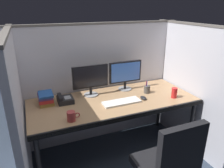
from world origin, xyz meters
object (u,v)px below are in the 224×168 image
(computer_mouse, at_px, (143,98))
(pen_cup, at_px, (147,89))
(book_stack, at_px, (46,98))
(monitor_right, at_px, (125,74))
(desk, at_px, (114,104))
(monitor_left, at_px, (90,78))
(desk_phone, at_px, (65,99))
(coffee_mug, at_px, (72,116))
(keyboard_main, at_px, (122,102))
(soda_can, at_px, (174,93))

(computer_mouse, relative_size, pen_cup, 0.58)
(book_stack, bearing_deg, monitor_right, 2.68)
(desk, xyz_separation_m, computer_mouse, (0.33, -0.10, 0.07))
(monitor_left, relative_size, book_stack, 1.96)
(book_stack, bearing_deg, desk, -16.14)
(desk_phone, distance_m, book_stack, 0.21)
(desk, relative_size, coffee_mug, 15.08)
(monitor_left, distance_m, coffee_mug, 0.63)
(keyboard_main, distance_m, desk_phone, 0.64)
(computer_mouse, xyz_separation_m, book_stack, (-1.06, 0.31, 0.05))
(computer_mouse, bearing_deg, keyboard_main, 178.88)
(soda_can, xyz_separation_m, book_stack, (-1.41, 0.41, 0.00))
(soda_can, bearing_deg, desk_phone, 163.14)
(soda_can, bearing_deg, computer_mouse, 164.68)
(monitor_left, bearing_deg, keyboard_main, -53.43)
(monitor_left, distance_m, computer_mouse, 0.66)
(monitor_left, bearing_deg, computer_mouse, -33.18)
(keyboard_main, distance_m, book_stack, 0.84)
(soda_can, distance_m, book_stack, 1.47)
(keyboard_main, height_order, desk_phone, desk_phone)
(pen_cup, bearing_deg, keyboard_main, -160.84)
(monitor_left, relative_size, keyboard_main, 1.00)
(book_stack, bearing_deg, pen_cup, -7.79)
(computer_mouse, relative_size, desk_phone, 0.51)
(monitor_left, bearing_deg, coffee_mug, -124.43)
(desk_phone, bearing_deg, monitor_left, 12.70)
(keyboard_main, bearing_deg, desk_phone, 155.52)
(desk, xyz_separation_m, soda_can, (0.69, -0.20, 0.11))
(monitor_right, relative_size, pen_cup, 2.58)
(desk, distance_m, desk_phone, 0.56)
(computer_mouse, xyz_separation_m, desk_phone, (-0.86, 0.27, 0.02))
(keyboard_main, xyz_separation_m, computer_mouse, (0.28, -0.01, 0.01))
(pen_cup, distance_m, coffee_mug, 1.06)
(monitor_right, xyz_separation_m, soda_can, (0.42, -0.46, -0.15))
(computer_mouse, distance_m, pen_cup, 0.20)
(soda_can, height_order, desk_phone, soda_can)
(coffee_mug, bearing_deg, desk, 25.48)
(monitor_left, xyz_separation_m, keyboard_main, (0.25, -0.34, -0.20))
(keyboard_main, xyz_separation_m, pen_cup, (0.41, 0.14, 0.04))
(desk, height_order, coffee_mug, coffee_mug)
(book_stack, relative_size, coffee_mug, 1.74)
(desk, height_order, keyboard_main, keyboard_main)
(keyboard_main, relative_size, computer_mouse, 4.48)
(pen_cup, xyz_separation_m, desk_phone, (-0.99, 0.12, -0.02))
(pen_cup, bearing_deg, monitor_right, 133.68)
(monitor_right, relative_size, keyboard_main, 1.00)
(desk, xyz_separation_m, coffee_mug, (-0.55, -0.26, 0.10))
(book_stack, height_order, coffee_mug, book_stack)
(computer_mouse, height_order, soda_can, soda_can)
(computer_mouse, bearing_deg, pen_cup, 47.32)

